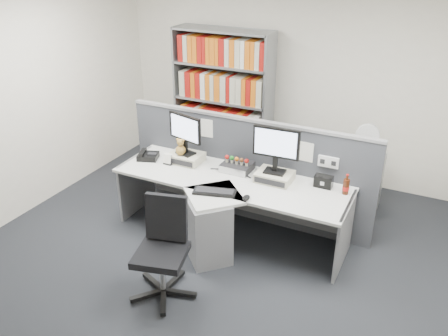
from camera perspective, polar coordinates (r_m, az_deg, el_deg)
The scene contains 21 objects.
ground at distance 4.84m, azimuth -3.49°, elevation -12.94°, with size 5.50×5.50×0.00m, color #292B30.
room_shell at distance 3.96m, azimuth -4.19°, elevation 7.63°, with size 5.04×5.54×2.72m.
partition at distance 5.43m, azimuth 2.84°, elevation -0.09°, with size 3.00×0.08×1.27m.
desk at distance 5.00m, azimuth -0.28°, elevation -5.03°, with size 2.60×1.20×0.72m.
monitor_riser_left at distance 5.43m, azimuth -4.71°, elevation 1.28°, with size 0.38×0.31×0.10m.
monitor_riser_right at distance 5.01m, azimuth 6.20°, elevation -1.05°, with size 0.38×0.31×0.10m.
monitor_left at distance 5.30m, azimuth -4.82°, elevation 4.56°, with size 0.46×0.20×0.47m.
monitor_right at distance 4.86m, azimuth 6.41°, elevation 2.67°, with size 0.50×0.17×0.51m.
desktop_pc at distance 5.21m, azimuth 1.63°, elevation 0.16°, with size 0.32×0.29×0.09m.
figurines at distance 5.16m, azimuth 1.57°, elevation 1.03°, with size 0.29×0.05×0.09m.
keyboard at distance 4.76m, azimuth -1.16°, elevation -2.93°, with size 0.47×0.28×0.03m.
mouse at distance 4.64m, azimuth 2.72°, elevation -3.68°, with size 0.07×0.11×0.04m, color black.
desk_phone at distance 5.57m, azimuth -9.36°, elevation 1.49°, with size 0.29×0.27×0.10m.
desk_calendar at distance 5.39m, azimuth -6.89°, elevation 1.01°, with size 0.11×0.08×0.13m.
plush_toy at distance 5.36m, azimuth -5.36°, elevation 2.46°, with size 0.12×0.12×0.20m.
speaker at distance 4.96m, azimuth 12.13°, elevation -1.62°, with size 0.19×0.10×0.13m, color black.
cola_bottle at distance 4.87m, azimuth 14.75°, elevation -2.22°, with size 0.07×0.07×0.22m.
shelving_unit at distance 6.67m, azimuth -0.13°, elevation 8.03°, with size 1.41×0.40×2.00m.
filing_cabinet at distance 5.93m, azimuth 16.38°, elevation -2.08°, with size 0.45×0.61×0.70m.
desk_fan at distance 5.67m, azimuth 17.18°, elevation 3.58°, with size 0.27×0.16×0.45m.
office_chair at distance 4.38m, azimuth -7.47°, elevation -9.45°, with size 0.63×0.61×0.95m.
Camera 1 is at (1.91, -3.24, 3.04)m, focal length 37.21 mm.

